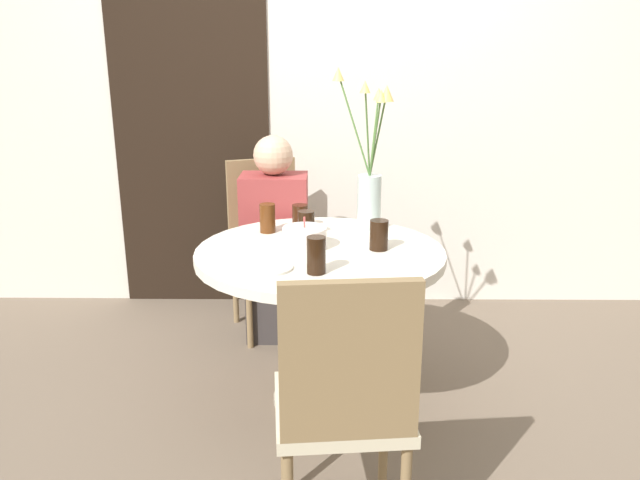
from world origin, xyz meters
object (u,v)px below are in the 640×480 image
object	(u,v)px
flower_vase	(369,179)
drink_glass_1	(300,216)
drink_glass_2	(268,218)
drink_glass_0	(316,255)
birthday_cake	(305,238)
person_woman	(275,246)
drink_glass_4	(306,223)
chair_right_flank	(344,398)
chair_left_flank	(267,235)
drink_glass_3	(379,235)
side_plate	(268,267)

from	to	relation	value
flower_vase	drink_glass_1	xyz separation A→B (m)	(-0.31, 0.03, -0.18)
flower_vase	drink_glass_2	distance (m)	0.49
drink_glass_0	drink_glass_2	size ratio (longest dim) A/B	1.06
birthday_cake	drink_glass_1	bearing A→B (deg)	95.49
flower_vase	person_woman	xyz separation A→B (m)	(-0.46, 0.36, -0.43)
birthday_cake	drink_glass_4	bearing A→B (deg)	89.59
chair_right_flank	drink_glass_0	bearing A→B (deg)	-86.28
birthday_cake	flower_vase	xyz separation A→B (m)	(0.28, 0.28, 0.19)
drink_glass_0	person_woman	world-z (taller)	person_woman
chair_left_flank	drink_glass_3	bearing A→B (deg)	-76.51
drink_glass_1	drink_glass_3	world-z (taller)	drink_glass_3
drink_glass_4	drink_glass_3	bearing A→B (deg)	-35.30
drink_glass_1	drink_glass_2	size ratio (longest dim) A/B	0.81
flower_vase	drink_glass_2	bearing A→B (deg)	-173.83
flower_vase	side_plate	bearing A→B (deg)	-127.19
chair_left_flank	drink_glass_2	distance (m)	0.61
flower_vase	drink_glass_3	world-z (taller)	flower_vase
drink_glass_2	chair_left_flank	bearing A→B (deg)	95.96
drink_glass_0	person_woman	xyz separation A→B (m)	(-0.23, 0.94, -0.26)
side_plate	drink_glass_1	xyz separation A→B (m)	(0.10, 0.58, 0.05)
flower_vase	side_plate	world-z (taller)	flower_vase
drink_glass_0	drink_glass_1	distance (m)	0.63
drink_glass_0	drink_glass_1	world-z (taller)	drink_glass_0
birthday_cake	drink_glass_2	distance (m)	0.29
birthday_cake	person_woman	distance (m)	0.70
birthday_cake	person_woman	size ratio (longest dim) A/B	0.17
person_woman	chair_left_flank	bearing A→B (deg)	110.15
chair_right_flank	drink_glass_4	world-z (taller)	chair_right_flank
drink_glass_4	person_woman	bearing A→B (deg)	111.93
drink_glass_3	flower_vase	bearing A→B (deg)	94.47
birthday_cake	drink_glass_3	distance (m)	0.31
chair_right_flank	side_plate	bearing A→B (deg)	-71.39
drink_glass_1	drink_glass_2	world-z (taller)	drink_glass_2
drink_glass_3	drink_glass_4	distance (m)	0.37
side_plate	flower_vase	bearing A→B (deg)	52.81
chair_left_flank	birthday_cake	xyz separation A→B (m)	(0.23, -0.79, 0.22)
birthday_cake	drink_glass_0	size ratio (longest dim) A/B	1.32
side_plate	drink_glass_3	bearing A→B (deg)	28.81
birthday_cake	drink_glass_0	xyz separation A→B (m)	(0.05, -0.31, 0.03)
flower_vase	drink_glass_4	distance (m)	0.35
side_plate	chair_right_flank	bearing A→B (deg)	-66.13
birthday_cake	drink_glass_0	distance (m)	0.31
chair_right_flank	flower_vase	distance (m)	1.24
flower_vase	drink_glass_0	xyz separation A→B (m)	(-0.23, -0.59, -0.17)
chair_right_flank	drink_glass_3	world-z (taller)	chair_right_flank
chair_left_flank	chair_right_flank	size ratio (longest dim) A/B	1.00
drink_glass_2	birthday_cake	bearing A→B (deg)	-53.24
chair_right_flank	drink_glass_0	xyz separation A→B (m)	(-0.09, 0.57, 0.25)
drink_glass_2	drink_glass_3	distance (m)	0.54
chair_left_flank	chair_right_flank	xyz separation A→B (m)	(0.38, -1.67, 0.00)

